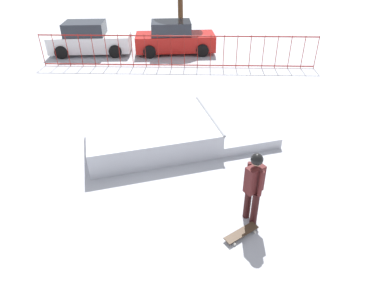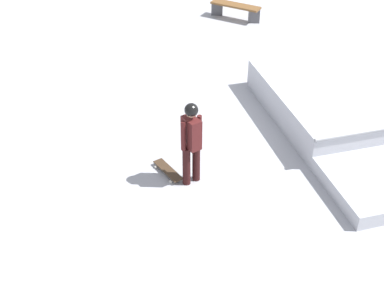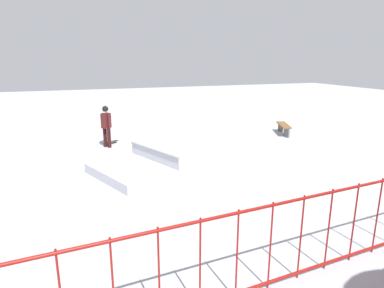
# 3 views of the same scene
# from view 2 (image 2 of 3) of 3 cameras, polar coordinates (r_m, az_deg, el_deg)

# --- Properties ---
(ground_plane) EXTENTS (60.00, 60.00, 0.00)m
(ground_plane) POSITION_cam_2_polar(r_m,az_deg,el_deg) (12.81, 13.41, 3.70)
(ground_plane) COLOR #A8AAB2
(skate_ramp) EXTENTS (5.98, 4.46, 0.74)m
(skate_ramp) POSITION_cam_2_polar(r_m,az_deg,el_deg) (12.14, 15.54, 3.21)
(skate_ramp) COLOR #B0B3BB
(skate_ramp) RESTS_ON ground
(skater) EXTENTS (0.43, 0.41, 1.73)m
(skater) POSITION_cam_2_polar(r_m,az_deg,el_deg) (9.66, -0.07, 0.66)
(skater) COLOR black
(skater) RESTS_ON ground
(skateboard) EXTENTS (0.73, 0.68, 0.09)m
(skateboard) POSITION_cam_2_polar(r_m,az_deg,el_deg) (10.41, -2.59, -2.83)
(skateboard) COLOR #3F2D1E
(skateboard) RESTS_ON ground
(park_bench) EXTENTS (0.98, 1.63, 0.48)m
(park_bench) POSITION_cam_2_polar(r_m,az_deg,el_deg) (17.37, 4.68, 14.31)
(park_bench) COLOR brown
(park_bench) RESTS_ON ground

